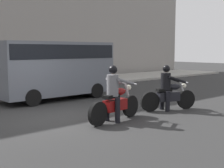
# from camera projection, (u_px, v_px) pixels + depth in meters

# --- Properties ---
(ground_plane) EXTENTS (80.00, 80.00, 0.00)m
(ground_plane) POSITION_uv_depth(u_px,v_px,m) (60.00, 117.00, 9.40)
(ground_plane) COLOR #2C2C2C
(motorcycle_with_rider_gray) EXTENTS (2.17, 0.74, 1.64)m
(motorcycle_with_rider_gray) POSITION_uv_depth(u_px,v_px,m) (115.00, 99.00, 8.76)
(motorcycle_with_rider_gray) COLOR black
(motorcycle_with_rider_gray) RESTS_ON ground_plane
(motorcycle_with_rider_black_leather) EXTENTS (1.98, 0.97, 1.57)m
(motorcycle_with_rider_black_leather) POSITION_uv_depth(u_px,v_px,m) (168.00, 92.00, 10.38)
(motorcycle_with_rider_black_leather) COLOR black
(motorcycle_with_rider_black_leather) RESTS_ON ground_plane
(parked_van_slate_gray) EXTENTS (4.86, 1.96, 2.41)m
(parked_van_slate_gray) POSITION_uv_depth(u_px,v_px,m) (55.00, 66.00, 12.67)
(parked_van_slate_gray) COLOR slate
(parked_van_slate_gray) RESTS_ON ground_plane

